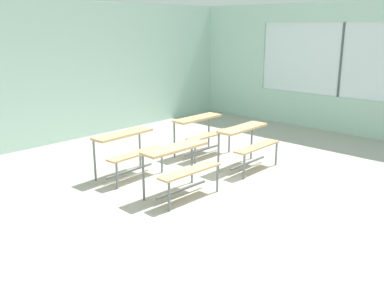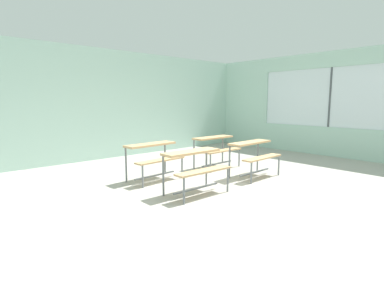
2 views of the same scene
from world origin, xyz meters
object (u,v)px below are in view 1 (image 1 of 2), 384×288
Objects in this scene: desk_bench_r0c1 at (247,138)px; desk_bench_r0c0 at (180,160)px; desk_bench_r1c0 at (128,144)px; desk_bench_r1c1 at (201,127)px.

desk_bench_r0c0 is at bearing -179.81° from desk_bench_r0c1.
desk_bench_r0c0 is 0.99× the size of desk_bench_r1c0.
desk_bench_r0c0 and desk_bench_r1c0 have the same top height.
desk_bench_r1c0 is 1.02× the size of desk_bench_r1c1.
desk_bench_r0c1 and desk_bench_r1c0 have the same top height.
desk_bench_r0c0 and desk_bench_r0c1 have the same top height.
desk_bench_r0c1 is 0.98× the size of desk_bench_r1c0.
desk_bench_r0c0 is 1.23m from desk_bench_r1c0.
desk_bench_r1c0 is at bearing 144.32° from desk_bench_r0c1.
desk_bench_r0c1 is 1.15m from desk_bench_r1c1.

